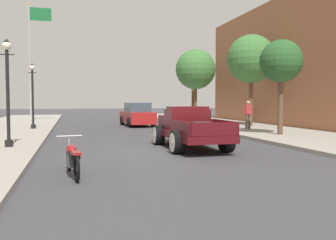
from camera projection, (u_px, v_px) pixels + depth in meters
ground_plane at (168, 150)px, 13.41m from camera, size 140.00×140.00×0.00m
hotrod_truck_maroon at (188, 128)px, 14.18m from camera, size 2.22×4.96×1.58m
motorcycle_parked at (72, 158)px, 8.80m from camera, size 0.62×2.11×0.93m
car_background_red at (137, 115)px, 26.11m from camera, size 2.04×4.39×1.65m
pedestrian_sidewalk_right at (248, 113)px, 21.27m from camera, size 0.53×0.22×1.65m
street_lamp_near at (8, 84)px, 13.12m from camera, size 0.50×0.32×3.85m
street_lamp_far at (33, 91)px, 21.70m from camera, size 0.50×0.32×3.85m
flagpole at (33, 49)px, 28.61m from camera, size 1.74×0.16×9.16m
street_tree_nearest at (281, 62)px, 17.79m from camera, size 2.07×2.07×4.59m
street_tree_second at (251, 59)px, 24.13m from camera, size 3.18×3.18×5.96m
street_tree_third at (196, 69)px, 31.13m from camera, size 3.38×3.38×5.98m
street_tree_farthest at (193, 70)px, 34.37m from camera, size 2.22×2.22×5.64m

